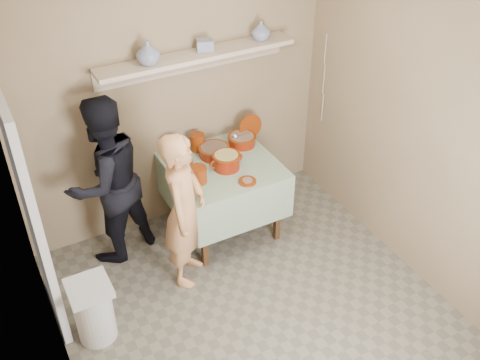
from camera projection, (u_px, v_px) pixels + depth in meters
ground at (267, 327)px, 4.57m from camera, size 3.50×3.50×0.00m
tile_panel at (34, 221)px, 4.11m from camera, size 0.06×0.70×2.00m
plate_stack_a at (176, 149)px, 5.15m from camera, size 0.15×0.15×0.20m
plate_stack_b at (198, 142)px, 5.29m from camera, size 0.14×0.14×0.17m
bowl_stack at (198, 175)px, 4.87m from camera, size 0.15×0.15×0.15m
empty_bowl at (185, 165)px, 5.09m from camera, size 0.15×0.15×0.05m
propped_lid at (250, 126)px, 5.46m from camera, size 0.25×0.06×0.25m
vase_right at (261, 30)px, 5.00m from camera, size 0.18×0.18×0.18m
vase_left at (148, 52)px, 4.56m from camera, size 0.26×0.26×0.20m
ceramic_box at (205, 46)px, 4.81m from camera, size 0.17×0.14×0.10m
person_cook at (184, 210)px, 4.64m from camera, size 0.60×0.63×1.45m
person_helper at (106, 181)px, 4.85m from camera, size 0.94×0.83×1.59m
room_shell at (274, 163)px, 3.63m from camera, size 3.04×3.54×2.62m
serving_table at (223, 175)px, 5.21m from camera, size 0.97×0.97×0.76m
cazuela_meat_a at (214, 150)px, 5.22m from camera, size 0.30×0.30×0.10m
cazuela_meat_b at (242, 139)px, 5.38m from camera, size 0.28×0.28×0.10m
ladle at (236, 136)px, 5.33m from camera, size 0.08×0.26×0.19m
cazuela_rice at (226, 160)px, 5.04m from camera, size 0.33×0.25×0.14m
front_plate at (247, 181)px, 4.90m from camera, size 0.16×0.16×0.03m
wall_shelf at (196, 57)px, 4.85m from camera, size 1.80×0.25×0.21m
trash_bin at (94, 311)px, 4.34m from camera, size 0.32×0.32×0.56m
electrical_cord at (324, 79)px, 5.46m from camera, size 0.01×0.05×0.90m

